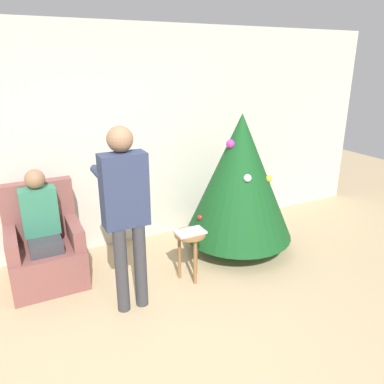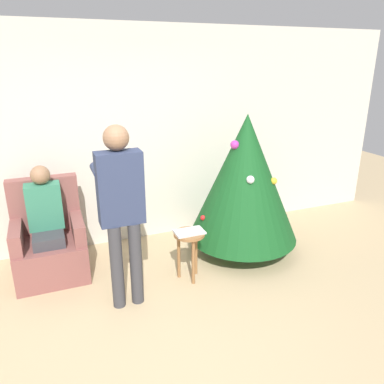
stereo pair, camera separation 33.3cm
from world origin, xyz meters
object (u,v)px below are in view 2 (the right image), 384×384
object	(u,v)px
person_standing	(121,202)
side_stool	(189,243)
christmas_tree	(245,178)
armchair	(50,244)
person_seated	(46,218)

from	to	relation	value
person_standing	side_stool	bearing A→B (deg)	11.42
christmas_tree	armchair	size ratio (longest dim) A/B	1.61
christmas_tree	person_seated	bearing A→B (deg)	172.75
armchair	person_seated	xyz separation A→B (m)	(0.00, -0.04, 0.32)
person_seated	person_standing	bearing A→B (deg)	-49.65
side_stool	person_seated	bearing A→B (deg)	155.29
christmas_tree	person_standing	world-z (taller)	person_standing
side_stool	christmas_tree	bearing A→B (deg)	22.80
christmas_tree	person_standing	bearing A→B (deg)	-162.27
armchair	side_stool	xyz separation A→B (m)	(1.39, -0.68, 0.07)
person_standing	person_seated	bearing A→B (deg)	130.35
person_standing	armchair	bearing A→B (deg)	129.12
armchair	person_seated	world-z (taller)	person_seated
armchair	person_seated	bearing A→B (deg)	-90.00
person_standing	side_stool	distance (m)	0.97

